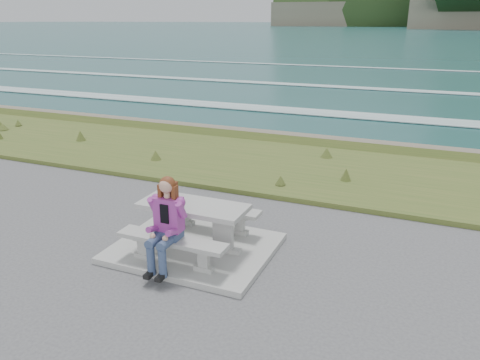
{
  "coord_description": "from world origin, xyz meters",
  "views": [
    {
      "loc": [
        3.48,
        -6.25,
        3.72
      ],
      "look_at": [
        0.33,
        1.2,
        0.93
      ],
      "focal_mm": 35.0,
      "sensor_mm": 36.0,
      "label": 1
    }
  ],
  "objects_px": {
    "picnic_table": "(193,213)",
    "seated_woman": "(165,237)",
    "bench_landward": "(172,244)",
    "bench_seaward": "(212,211)"
  },
  "relations": [
    {
      "from": "bench_landward",
      "to": "seated_woman",
      "type": "relative_size",
      "value": 1.26
    },
    {
      "from": "bench_landward",
      "to": "bench_seaward",
      "type": "xyz_separation_m",
      "value": [
        0.0,
        1.4,
        0.0
      ]
    },
    {
      "from": "picnic_table",
      "to": "seated_woman",
      "type": "bearing_deg",
      "value": -92.63
    },
    {
      "from": "picnic_table",
      "to": "bench_seaward",
      "type": "height_order",
      "value": "picnic_table"
    },
    {
      "from": "bench_seaward",
      "to": "seated_woman",
      "type": "xyz_separation_m",
      "value": [
        -0.04,
        -1.54,
        0.18
      ]
    },
    {
      "from": "seated_woman",
      "to": "picnic_table",
      "type": "bearing_deg",
      "value": 86.27
    },
    {
      "from": "bench_landward",
      "to": "seated_woman",
      "type": "bearing_deg",
      "value": -105.74
    },
    {
      "from": "bench_seaward",
      "to": "seated_woman",
      "type": "distance_m",
      "value": 1.55
    },
    {
      "from": "picnic_table",
      "to": "bench_landward",
      "type": "distance_m",
      "value": 0.74
    },
    {
      "from": "picnic_table",
      "to": "bench_landward",
      "type": "xyz_separation_m",
      "value": [
        0.0,
        -0.7,
        -0.23
      ]
    }
  ]
}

